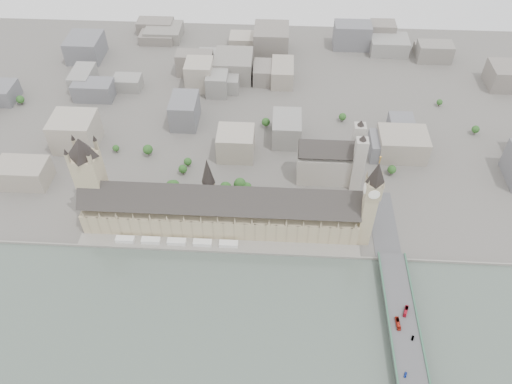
# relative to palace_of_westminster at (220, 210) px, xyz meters

# --- Properties ---
(ground) EXTENTS (900.00, 900.00, 0.00)m
(ground) POSITION_rel_palace_of_westminster_xyz_m (0.00, -19.70, -22.71)
(ground) COLOR #595651
(ground) RESTS_ON ground
(embankment_wall) EXTENTS (600.00, 1.50, 3.00)m
(embankment_wall) POSITION_rel_palace_of_westminster_xyz_m (0.00, -34.70, -21.21)
(embankment_wall) COLOR slate
(embankment_wall) RESTS_ON ground
(river_terrace) EXTENTS (270.00, 15.00, 2.00)m
(river_terrace) POSITION_rel_palace_of_westminster_xyz_m (0.00, -27.20, -21.71)
(river_terrace) COLOR slate
(river_terrace) RESTS_ON ground
(terrace_tents) EXTENTS (118.00, 7.00, 4.00)m
(terrace_tents) POSITION_rel_palace_of_westminster_xyz_m (-40.00, -26.70, -18.71)
(terrace_tents) COLOR white
(terrace_tents) RESTS_ON river_terrace
(palace_of_westminster) EXTENTS (265.00, 40.73, 55.44)m
(palace_of_westminster) POSITION_rel_palace_of_westminster_xyz_m (0.00, 0.00, 0.00)
(palace_of_westminster) COLOR tan
(palace_of_westminster) RESTS_ON ground
(elizabeth_tower) EXTENTS (17.00, 17.00, 107.50)m
(elizabeth_tower) POSITION_rel_palace_of_westminster_xyz_m (138.00, -11.70, 35.38)
(elizabeth_tower) COLOR tan
(elizabeth_tower) RESTS_ON ground
(victoria_tower) EXTENTS (30.00, 30.00, 100.00)m
(victoria_tower) POSITION_rel_palace_of_westminster_xyz_m (-122.00, 6.30, 32.50)
(victoria_tower) COLOR tan
(victoria_tower) RESTS_ON ground
(central_tower) EXTENTS (13.00, 13.00, 48.00)m
(central_tower) POSITION_rel_palace_of_westminster_xyz_m (-10.00, 6.30, 35.21)
(central_tower) COLOR gray
(central_tower) RESTS_ON ground
(westminster_bridge) EXTENTS (25.00, 325.00, 10.25)m
(westminster_bridge) POSITION_rel_palace_of_westminster_xyz_m (162.00, -107.20, -17.58)
(westminster_bridge) COLOR #474749
(westminster_bridge) RESTS_ON ground
(bridge_parapets) EXTENTS (25.00, 235.00, 1.15)m
(bridge_parapets) POSITION_rel_palace_of_westminster_xyz_m (162.00, -151.70, -11.88)
(bridge_parapets) COLOR #345F47
(bridge_parapets) RESTS_ON westminster_bridge
(westminster_abbey) EXTENTS (68.00, 36.00, 64.00)m
(westminster_abbey) POSITION_rel_palace_of_westminster_xyz_m (110.92, 75.30, 2.38)
(westminster_abbey) COLOR #A29B92
(westminster_abbey) RESTS_ON ground
(city_skyline_inland) EXTENTS (720.00, 360.00, 38.00)m
(city_skyline_inland) POSITION_rel_palace_of_westminster_xyz_m (0.00, 225.30, -3.71)
(city_skyline_inland) COLOR gray
(city_skyline_inland) RESTS_ON ground
(park_trees) EXTENTS (110.00, 30.00, 15.00)m
(park_trees) POSITION_rel_palace_of_westminster_xyz_m (-10.00, 40.30, -15.21)
(park_trees) COLOR #1B4819
(park_trees) RESTS_ON ground
(red_bus_north) EXTENTS (3.33, 12.04, 3.32)m
(red_bus_north) POSITION_rel_palace_of_westminster_xyz_m (156.92, -108.28, -10.79)
(red_bus_north) COLOR red
(red_bus_north) RESTS_ON westminster_bridge
(red_bus_south) EXTENTS (6.31, 11.33, 3.10)m
(red_bus_south) POSITION_rel_palace_of_westminster_xyz_m (165.15, -96.31, -10.91)
(red_bus_south) COLOR red
(red_bus_south) RESTS_ON westminster_bridge
(car_blue) EXTENTS (3.52, 5.00, 1.58)m
(car_blue) POSITION_rel_palace_of_westminster_xyz_m (156.53, -151.45, -11.67)
(car_blue) COLOR #1937A5
(car_blue) RESTS_ON westminster_bridge
(car_silver) EXTENTS (3.14, 4.70, 1.47)m
(car_silver) POSITION_rel_palace_of_westminster_xyz_m (167.08, -120.34, -11.72)
(car_silver) COLOR gray
(car_silver) RESTS_ON westminster_bridge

